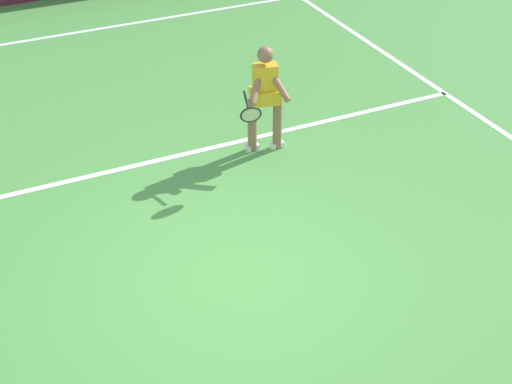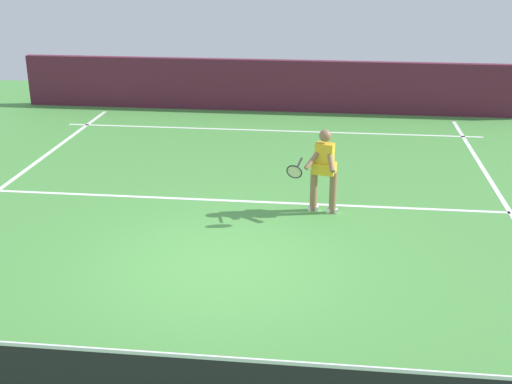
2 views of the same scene
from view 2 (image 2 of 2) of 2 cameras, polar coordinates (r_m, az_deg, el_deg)
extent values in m
plane|color=#4C9342|center=(10.41, -3.07, -6.12)|extent=(26.66, 26.66, 0.00)
cube|color=#561E33|center=(19.58, 1.78, 8.99)|extent=(14.84, 0.24, 1.47)
cube|color=white|center=(17.62, 1.13, 5.23)|extent=(10.84, 0.10, 0.01)
cube|color=white|center=(12.82, -1.10, -0.78)|extent=(9.84, 0.10, 0.01)
cube|color=white|center=(6.77, -8.66, -13.37)|extent=(10.36, 0.02, 0.04)
cylinder|color=#8C6647|center=(12.23, 6.52, -0.06)|extent=(0.13, 0.13, 0.78)
cylinder|color=#8C6647|center=(12.31, 4.90, 0.14)|extent=(0.13, 0.13, 0.78)
cube|color=white|center=(12.35, 6.46, -1.58)|extent=(0.20, 0.10, 0.08)
cube|color=white|center=(12.43, 4.85, -1.37)|extent=(0.20, 0.10, 0.08)
cube|color=gold|center=(12.05, 5.82, 2.93)|extent=(0.36, 0.27, 0.52)
cube|color=gold|center=(12.12, 5.78, 2.03)|extent=(0.45, 0.37, 0.20)
sphere|color=#8C6647|center=(11.94, 5.89, 4.76)|extent=(0.22, 0.22, 0.22)
cylinder|color=#8C6647|center=(11.87, 6.34, 2.74)|extent=(0.18, 0.49, 0.37)
cylinder|color=#8C6647|center=(11.94, 4.94, 2.90)|extent=(0.37, 0.43, 0.37)
cylinder|color=black|center=(11.76, 3.69, 2.44)|extent=(0.10, 0.29, 0.14)
torus|color=black|center=(11.50, 3.26, 1.72)|extent=(0.30, 0.18, 0.28)
cylinder|color=beige|center=(11.50, 3.26, 1.72)|extent=(0.25, 0.14, 0.23)
camera|label=1|loc=(5.29, -48.16, 22.38)|focal=51.79mm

